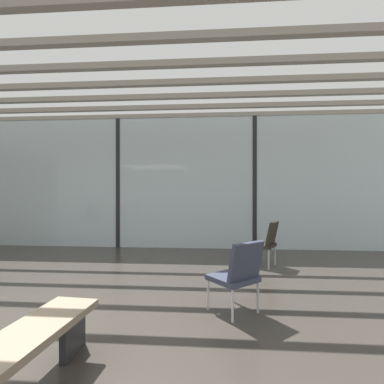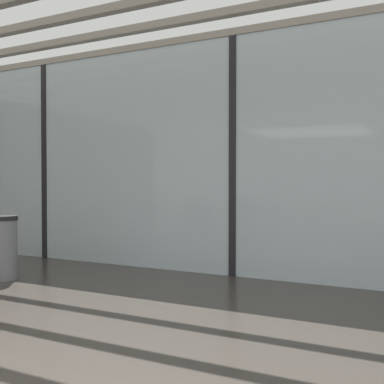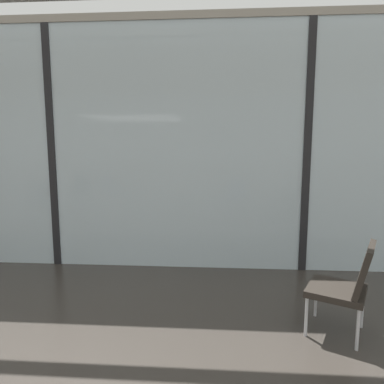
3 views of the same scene
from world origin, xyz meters
name	(u,v)px [view 3 (image 3 of 3)]	position (x,y,z in m)	size (l,w,h in m)	color
glass_curtain_wall	(53,149)	(0.00, 5.20, 1.67)	(14.00, 0.08, 3.34)	silver
window_mullion_1	(53,149)	(0.00, 5.20, 1.67)	(0.10, 0.12, 3.34)	black
window_mullion_2	(306,149)	(3.50, 5.20, 1.67)	(0.10, 0.12, 3.34)	black
parked_airplane	(180,130)	(1.14, 11.50, 2.22)	(14.64, 4.44, 4.44)	silver
lounge_chair_7	(347,283)	(3.48, 3.54, 0.49)	(0.69, 0.67, 0.87)	#28231E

